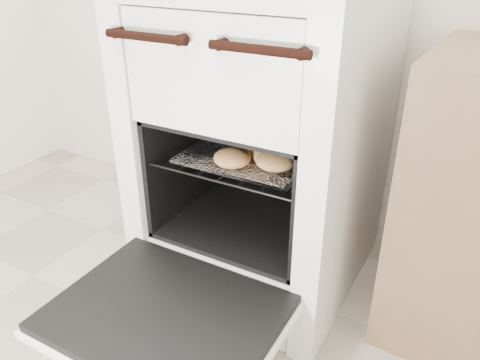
{
  "coord_description": "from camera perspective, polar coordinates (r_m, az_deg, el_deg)",
  "views": [
    {
      "loc": [
        0.64,
        -0.12,
        1.08
      ],
      "look_at": [
        0.03,
        0.98,
        0.44
      ],
      "focal_mm": 35.0,
      "sensor_mm": 36.0,
      "label": 1
    }
  ],
  "objects": [
    {
      "name": "oven_door",
      "position": [
        1.27,
        -9.04,
        -16.02
      ],
      "size": [
        0.59,
        0.46,
        0.04
      ],
      "color": "black",
      "rests_on": "stove"
    },
    {
      "name": "oven_rack",
      "position": [
        1.46,
        1.68,
        3.26
      ],
      "size": [
        0.48,
        0.46,
        0.01
      ],
      "color": "black",
      "rests_on": "stove"
    },
    {
      "name": "stove",
      "position": [
        1.52,
        2.95,
        4.23
      ],
      "size": [
        0.65,
        0.73,
        1.0
      ],
      "color": "silver",
      "rests_on": "ground"
    },
    {
      "name": "foil_sheet",
      "position": [
        1.44,
        1.28,
        3.19
      ],
      "size": [
        0.37,
        0.33,
        0.01
      ],
      "primitive_type": "cube",
      "color": "white",
      "rests_on": "oven_rack"
    },
    {
      "name": "baked_rolls",
      "position": [
        1.4,
        3.18,
        3.76
      ],
      "size": [
        0.25,
        0.34,
        0.06
      ],
      "color": "tan",
      "rests_on": "foil_sheet"
    }
  ]
}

